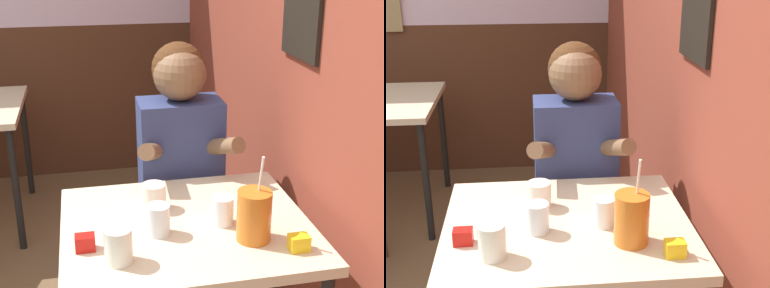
% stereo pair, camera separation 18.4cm
% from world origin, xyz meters
% --- Properties ---
extents(brick_wall_right, '(0.08, 4.64, 2.70)m').
position_xyz_m(brick_wall_right, '(1.19, 1.32, 1.35)').
color(brick_wall_right, brown).
rests_on(brick_wall_right, ground_plane).
extents(main_table, '(0.82, 0.70, 0.76)m').
position_xyz_m(main_table, '(0.67, 0.33, 0.67)').
color(main_table, beige).
rests_on(main_table, ground_plane).
extents(person_seated, '(0.42, 0.41, 1.27)m').
position_xyz_m(person_seated, '(0.75, 0.83, 0.68)').
color(person_seated, navy).
rests_on(person_seated, ground_plane).
extents(cocktail_pitcher, '(0.11, 0.11, 0.28)m').
position_xyz_m(cocktail_pitcher, '(0.86, 0.19, 0.84)').
color(cocktail_pitcher, '#C6661E').
rests_on(cocktail_pitcher, main_table).
extents(glass_near_pitcher, '(0.07, 0.07, 0.10)m').
position_xyz_m(glass_near_pitcher, '(0.79, 0.30, 0.81)').
color(glass_near_pitcher, silver).
rests_on(glass_near_pitcher, main_table).
extents(glass_center, '(0.08, 0.08, 0.11)m').
position_xyz_m(glass_center, '(0.43, 0.15, 0.81)').
color(glass_center, silver).
rests_on(glass_center, main_table).
extents(glass_far_side, '(0.08, 0.08, 0.09)m').
position_xyz_m(glass_far_side, '(0.58, 0.46, 0.80)').
color(glass_far_side, silver).
rests_on(glass_far_side, main_table).
extents(glass_by_brick, '(0.07, 0.07, 0.10)m').
position_xyz_m(glass_by_brick, '(0.57, 0.28, 0.81)').
color(glass_by_brick, silver).
rests_on(glass_by_brick, main_table).
extents(condiment_ketchup, '(0.06, 0.04, 0.05)m').
position_xyz_m(condiment_ketchup, '(0.34, 0.23, 0.78)').
color(condiment_ketchup, '#B7140F').
rests_on(condiment_ketchup, main_table).
extents(condiment_mustard, '(0.06, 0.04, 0.05)m').
position_xyz_m(condiment_mustard, '(0.97, 0.10, 0.78)').
color(condiment_mustard, yellow).
rests_on(condiment_mustard, main_table).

